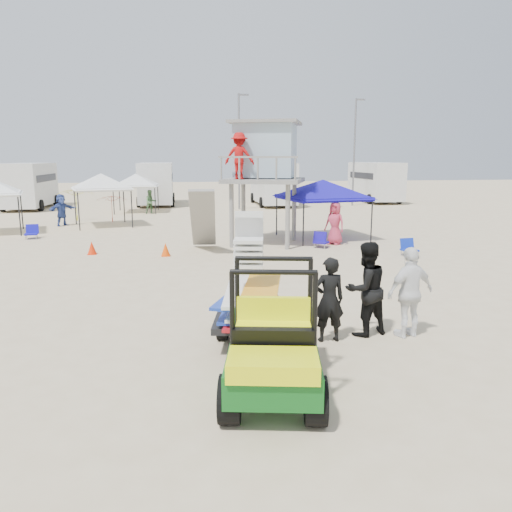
{
  "coord_description": "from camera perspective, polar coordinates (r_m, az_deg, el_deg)",
  "views": [
    {
      "loc": [
        -1.29,
        -8.56,
        3.6
      ],
      "look_at": [
        0.5,
        3.0,
        1.3
      ],
      "focal_mm": 35.0,
      "sensor_mm": 36.0,
      "label": 1
    }
  ],
  "objects": [
    {
      "name": "light_pole_left",
      "position": [
        35.82,
        -1.96,
        11.74
      ],
      "size": [
        0.14,
        0.14,
        8.0
      ],
      "primitive_type": "cylinder",
      "color": "slate",
      "rests_on": "ground"
    },
    {
      "name": "cone_far",
      "position": [
        19.97,
        -18.25,
        0.89
      ],
      "size": [
        0.34,
        0.34,
        0.5
      ],
      "primitive_type": "cone",
      "color": "#F12B07",
      "rests_on": "ground"
    },
    {
      "name": "beach_chair_b",
      "position": [
        19.59,
        17.01,
        0.96
      ],
      "size": [
        0.59,
        0.63,
        0.64
      ],
      "color": "#102CB2",
      "rests_on": "ground"
    },
    {
      "name": "beach_chair_a",
      "position": [
        24.92,
        -24.26,
        2.55
      ],
      "size": [
        0.61,
        0.65,
        0.64
      ],
      "color": "#1310B3",
      "rests_on": "ground"
    },
    {
      "name": "canopy_blue",
      "position": [
        22.74,
        7.65,
        8.28
      ],
      "size": [
        3.86,
        3.86,
        3.06
      ],
      "color": "black",
      "rests_on": "ground"
    },
    {
      "name": "beach_chair_c",
      "position": [
        20.63,
        7.38,
        1.85
      ],
      "size": [
        0.73,
        0.83,
        0.64
      ],
      "color": "#190E98",
      "rests_on": "ground"
    },
    {
      "name": "rv_mid_left",
      "position": [
        40.14,
        -11.35,
        8.32
      ],
      "size": [
        2.65,
        6.5,
        3.25
      ],
      "color": "silver",
      "rests_on": "ground"
    },
    {
      "name": "man_left",
      "position": [
        9.99,
        8.34,
        -4.95
      ],
      "size": [
        0.63,
        0.42,
        1.71
      ],
      "primitive_type": "imported",
      "rotation": [
        0.0,
        0.0,
        3.15
      ],
      "color": "black",
      "rests_on": "ground"
    },
    {
      "name": "light_pole_right",
      "position": [
        39.38,
        11.16,
        11.49
      ],
      "size": [
        0.14,
        0.14,
        8.0
      ],
      "primitive_type": "cylinder",
      "color": "slate",
      "rests_on": "ground"
    },
    {
      "name": "cone_near",
      "position": [
        18.93,
        -10.29,
        0.74
      ],
      "size": [
        0.34,
        0.34,
        0.5
      ],
      "primitive_type": "cone",
      "color": "#F24A07",
      "rests_on": "ground"
    },
    {
      "name": "lifeguard_tower",
      "position": [
        21.19,
        0.65,
        11.45
      ],
      "size": [
        3.99,
        3.99,
        5.0
      ],
      "color": "gray",
      "rests_on": "ground"
    },
    {
      "name": "rv_far_right",
      "position": [
        43.28,
        13.47,
        8.42
      ],
      "size": [
        2.64,
        6.6,
        3.25
      ],
      "color": "silver",
      "rests_on": "ground"
    },
    {
      "name": "canopy_white_a",
      "position": [
        28.02,
        -17.31,
        8.71
      ],
      "size": [
        3.41,
        3.41,
        3.21
      ],
      "color": "black",
      "rests_on": "ground"
    },
    {
      "name": "surf_trailer",
      "position": [
        9.92,
        -0.6,
        -4.51
      ],
      "size": [
        1.75,
        2.69,
        2.27
      ],
      "color": "black",
      "rests_on": "ground"
    },
    {
      "name": "umbrella_b",
      "position": [
        30.94,
        -19.84,
        5.57
      ],
      "size": [
        2.34,
        2.38,
        1.92
      ],
      "primitive_type": "imported",
      "rotation": [
        0.0,
        0.0,
        0.12
      ],
      "color": "yellow",
      "rests_on": "ground"
    },
    {
      "name": "ground",
      "position": [
        9.38,
        -0.22,
        -11.45
      ],
      "size": [
        140.0,
        140.0,
        0.0
      ],
      "primitive_type": "plane",
      "color": "beige",
      "rests_on": "ground"
    },
    {
      "name": "canopy_white_c",
      "position": [
        34.81,
        -13.59,
        8.89
      ],
      "size": [
        2.9,
        2.9,
        2.99
      ],
      "color": "black",
      "rests_on": "ground"
    },
    {
      "name": "man_mid",
      "position": [
        10.46,
        12.42,
        -3.69
      ],
      "size": [
        1.12,
        0.98,
        1.95
      ],
      "primitive_type": "imported",
      "rotation": [
        0.0,
        0.0,
        3.44
      ],
      "color": "black",
      "rests_on": "ground"
    },
    {
      "name": "utility_cart",
      "position": [
        7.72,
        1.87,
        -8.99
      ],
      "size": [
        1.81,
        2.87,
        2.03
      ],
      "color": "#0D5416",
      "rests_on": "ground"
    },
    {
      "name": "rv_mid_right",
      "position": [
        39.28,
        1.93,
        8.48
      ],
      "size": [
        2.64,
        7.0,
        3.25
      ],
      "color": "silver",
      "rests_on": "ground"
    },
    {
      "name": "rv_far_left",
      "position": [
        40.06,
        -24.52,
        7.55
      ],
      "size": [
        2.64,
        6.8,
        3.25
      ],
      "color": "silver",
      "rests_on": "ground"
    },
    {
      "name": "umbrella_a",
      "position": [
        29.66,
        -16.11,
        5.22
      ],
      "size": [
        2.26,
        2.28,
        1.56
      ],
      "primitive_type": "imported",
      "rotation": [
        0.0,
        0.0,
        0.42
      ],
      "color": "red",
      "rests_on": "ground"
    },
    {
      "name": "distant_beachgoers",
      "position": [
        28.19,
        -8.64,
        5.39
      ],
      "size": [
        18.98,
        16.65,
        1.79
      ],
      "color": "#BF3651",
      "rests_on": "ground"
    },
    {
      "name": "man_right",
      "position": [
        10.58,
        17.2,
        -3.99
      ],
      "size": [
        1.17,
        0.73,
        1.86
      ],
      "primitive_type": "imported",
      "rotation": [
        0.0,
        0.0,
        3.41
      ],
      "color": "white",
      "rests_on": "ground"
    }
  ]
}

